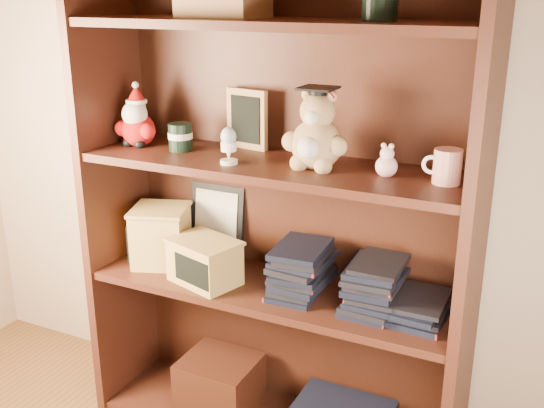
{
  "coord_description": "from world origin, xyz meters",
  "views": [
    {
      "loc": [
        0.67,
        -0.3,
        1.43
      ],
      "look_at": [
        -0.11,
        1.3,
        0.82
      ],
      "focal_mm": 42.0,
      "sensor_mm": 36.0,
      "label": 1
    }
  ],
  "objects_px": {
    "teacher_mug": "(446,166)",
    "treats_box": "(161,235)",
    "grad_teddy_bear": "(316,137)",
    "bookcase": "(278,212)"
  },
  "relations": [
    {
      "from": "teacher_mug",
      "to": "treats_box",
      "type": "bearing_deg",
      "value": -179.95
    },
    {
      "from": "grad_teddy_bear",
      "to": "teacher_mug",
      "type": "distance_m",
      "value": 0.36
    },
    {
      "from": "treats_box",
      "to": "grad_teddy_bear",
      "type": "bearing_deg",
      "value": -0.64
    },
    {
      "from": "bookcase",
      "to": "teacher_mug",
      "type": "xyz_separation_m",
      "value": [
        0.5,
        -0.05,
        0.22
      ]
    },
    {
      "from": "bookcase",
      "to": "treats_box",
      "type": "xyz_separation_m",
      "value": [
        -0.41,
        -0.05,
        -0.13
      ]
    },
    {
      "from": "grad_teddy_bear",
      "to": "bookcase",
      "type": "bearing_deg",
      "value": 157.88
    },
    {
      "from": "bookcase",
      "to": "teacher_mug",
      "type": "distance_m",
      "value": 0.55
    },
    {
      "from": "teacher_mug",
      "to": "treats_box",
      "type": "relative_size",
      "value": 0.45
    },
    {
      "from": "teacher_mug",
      "to": "treats_box",
      "type": "distance_m",
      "value": 0.97
    },
    {
      "from": "bookcase",
      "to": "treats_box",
      "type": "height_order",
      "value": "bookcase"
    }
  ]
}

